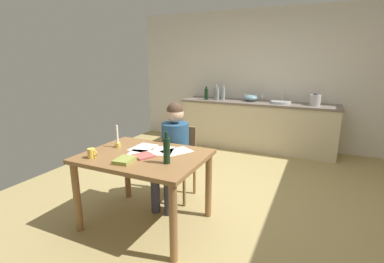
% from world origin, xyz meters
% --- Properties ---
extents(ground_plane, '(5.20, 5.20, 0.04)m').
position_xyz_m(ground_plane, '(0.00, 0.00, -0.02)').
color(ground_plane, tan).
extents(wall_back, '(5.20, 0.12, 2.60)m').
position_xyz_m(wall_back, '(0.00, 2.60, 1.30)').
color(wall_back, silver).
rests_on(wall_back, ground).
extents(kitchen_counter, '(2.87, 0.64, 0.90)m').
position_xyz_m(kitchen_counter, '(0.00, 2.24, 0.45)').
color(kitchen_counter, beige).
rests_on(kitchen_counter, ground).
extents(dining_table, '(1.19, 0.91, 0.76)m').
position_xyz_m(dining_table, '(-0.45, -0.84, 0.64)').
color(dining_table, olive).
rests_on(dining_table, ground).
extents(chair_at_table, '(0.43, 0.43, 0.87)m').
position_xyz_m(chair_at_table, '(-0.43, -0.14, 0.49)').
color(chair_at_table, olive).
rests_on(chair_at_table, ground).
extents(person_seated, '(0.34, 0.60, 1.19)m').
position_xyz_m(person_seated, '(-0.42, -0.29, 0.68)').
color(person_seated, navy).
rests_on(person_seated, ground).
extents(coffee_mug, '(0.11, 0.07, 0.09)m').
position_xyz_m(coffee_mug, '(-0.84, -1.13, 0.80)').
color(coffee_mug, '#F2CC4C').
rests_on(coffee_mug, dining_table).
extents(candlestick, '(0.06, 0.06, 0.24)m').
position_xyz_m(candlestick, '(-0.84, -0.76, 0.82)').
color(candlestick, gold).
rests_on(candlestick, dining_table).
extents(book_magazine, '(0.17, 0.22, 0.03)m').
position_xyz_m(book_magazine, '(-0.49, -1.09, 0.77)').
color(book_magazine, '#929B45').
rests_on(book_magazine, dining_table).
extents(book_cookery, '(0.24, 0.24, 0.02)m').
position_xyz_m(book_cookery, '(-0.41, -0.90, 0.77)').
color(book_cookery, '#AF564E').
rests_on(book_cookery, dining_table).
extents(paper_letter, '(0.21, 0.30, 0.00)m').
position_xyz_m(paper_letter, '(-0.59, -0.66, 0.76)').
color(paper_letter, white).
rests_on(paper_letter, dining_table).
extents(paper_bill, '(0.28, 0.34, 0.00)m').
position_xyz_m(paper_bill, '(-0.51, -0.87, 0.76)').
color(paper_bill, white).
rests_on(paper_bill, dining_table).
extents(paper_envelope, '(0.33, 0.36, 0.00)m').
position_xyz_m(paper_envelope, '(-0.20, -0.62, 0.76)').
color(paper_envelope, white).
rests_on(paper_envelope, dining_table).
extents(paper_receipt, '(0.29, 0.35, 0.00)m').
position_xyz_m(paper_receipt, '(-0.34, -0.67, 0.76)').
color(paper_receipt, white).
rests_on(paper_receipt, dining_table).
extents(wine_bottle_on_table, '(0.06, 0.06, 0.29)m').
position_xyz_m(wine_bottle_on_table, '(-0.12, -0.96, 0.88)').
color(wine_bottle_on_table, black).
rests_on(wine_bottle_on_table, dining_table).
extents(sink_unit, '(0.36, 0.36, 0.24)m').
position_xyz_m(sink_unit, '(0.42, 2.24, 0.92)').
color(sink_unit, '#B2B7BC').
rests_on(sink_unit, kitchen_counter).
extents(bottle_oil, '(0.07, 0.07, 0.26)m').
position_xyz_m(bottle_oil, '(-0.99, 2.14, 1.01)').
color(bottle_oil, black).
rests_on(bottle_oil, kitchen_counter).
extents(bottle_vinegar, '(0.07, 0.07, 0.29)m').
position_xyz_m(bottle_vinegar, '(-0.87, 2.33, 1.02)').
color(bottle_vinegar, '#8C999E').
rests_on(bottle_vinegar, kitchen_counter).
extents(bottle_wine_red, '(0.06, 0.06, 0.26)m').
position_xyz_m(bottle_wine_red, '(-0.77, 2.17, 1.01)').
color(bottle_wine_red, '#8C999E').
rests_on(bottle_wine_red, kitchen_counter).
extents(bottle_sauce, '(0.07, 0.07, 0.30)m').
position_xyz_m(bottle_sauce, '(-0.67, 2.23, 1.03)').
color(bottle_sauce, '#8C999E').
rests_on(bottle_sauce, kitchen_counter).
extents(mixing_bowl, '(0.26, 0.26, 0.12)m').
position_xyz_m(mixing_bowl, '(-0.14, 2.29, 0.96)').
color(mixing_bowl, '#668C99').
rests_on(mixing_bowl, kitchen_counter).
extents(stovetop_kettle, '(0.18, 0.18, 0.22)m').
position_xyz_m(stovetop_kettle, '(0.99, 2.24, 1.00)').
color(stovetop_kettle, '#B7BABF').
rests_on(stovetop_kettle, kitchen_counter).
extents(wine_glass_near_sink, '(0.07, 0.07, 0.15)m').
position_xyz_m(wine_glass_near_sink, '(0.06, 2.39, 1.01)').
color(wine_glass_near_sink, silver).
rests_on(wine_glass_near_sink, kitchen_counter).
extents(wine_glass_by_kettle, '(0.07, 0.07, 0.15)m').
position_xyz_m(wine_glass_by_kettle, '(-0.06, 2.39, 1.01)').
color(wine_glass_by_kettle, silver).
rests_on(wine_glass_by_kettle, kitchen_counter).
extents(wine_glass_back_left, '(0.07, 0.07, 0.15)m').
position_xyz_m(wine_glass_back_left, '(-0.18, 2.39, 1.01)').
color(wine_glass_back_left, silver).
rests_on(wine_glass_back_left, kitchen_counter).
extents(wine_glass_back_right, '(0.07, 0.07, 0.15)m').
position_xyz_m(wine_glass_back_right, '(-0.27, 2.39, 1.01)').
color(wine_glass_back_right, silver).
rests_on(wine_glass_back_right, kitchen_counter).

